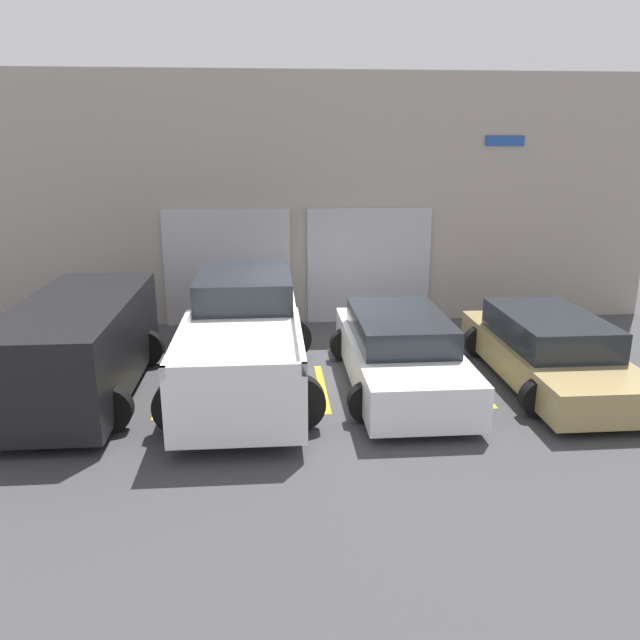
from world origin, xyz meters
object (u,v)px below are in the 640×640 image
(pickup_truck, at_px, (244,339))
(sedan_side, at_px, (549,350))
(sedan_white, at_px, (399,352))
(van_right, at_px, (79,345))

(pickup_truck, bearing_deg, sedan_side, -2.18)
(sedan_side, bearing_deg, pickup_truck, 177.82)
(pickup_truck, height_order, sedan_side, pickup_truck)
(pickup_truck, height_order, sedan_white, pickup_truck)
(pickup_truck, xyz_separation_m, sedan_side, (5.42, -0.21, -0.28))
(sedan_side, distance_m, van_right, 8.14)
(pickup_truck, bearing_deg, van_right, -175.05)
(pickup_truck, distance_m, van_right, 2.72)
(van_right, bearing_deg, pickup_truck, 4.95)
(van_right, bearing_deg, sedan_white, 0.22)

